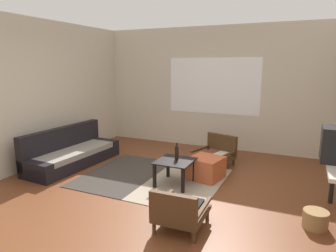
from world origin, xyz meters
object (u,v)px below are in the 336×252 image
coffee_table (175,165)px  armchair_striped_foreground (180,210)px  armchair_by_window (216,152)px  ottoman_orange (206,168)px  couch (71,154)px  glass_bottle (177,152)px  wicker_basket (315,219)px

coffee_table → armchair_striped_foreground: bearing=-64.5°
armchair_by_window → ottoman_orange: size_ratio=1.58×
couch → glass_bottle: bearing=-0.1°
couch → armchair_by_window: bearing=25.2°
armchair_by_window → coffee_table: bearing=-103.9°
couch → ottoman_orange: 2.57m
coffee_table → armchair_striped_foreground: size_ratio=0.90×
couch → armchair_striped_foreground: size_ratio=3.03×
couch → armchair_by_window: (2.49, 1.17, 0.02)m
armchair_by_window → wicker_basket: size_ratio=2.82×
coffee_table → armchair_striped_foreground: (0.57, -1.19, -0.09)m
armchair_by_window → armchair_striped_foreground: bearing=-84.0°
glass_bottle → wicker_basket: (2.00, -0.59, -0.41)m
coffee_table → armchair_striped_foreground: 1.33m
coffee_table → couch: bearing=177.6°
coffee_table → glass_bottle: (-0.01, 0.09, 0.19)m
coffee_table → wicker_basket: (2.00, -0.50, -0.22)m
ottoman_orange → glass_bottle: glass_bottle is taller
armchair_striped_foreground → glass_bottle: glass_bottle is taller
couch → glass_bottle: (2.17, -0.00, 0.29)m
couch → ottoman_orange: (2.54, 0.37, -0.03)m
coffee_table → glass_bottle: 0.21m
couch → glass_bottle: 2.19m
armchair_striped_foreground → ottoman_orange: bearing=97.1°
armchair_striped_foreground → wicker_basket: (1.43, 0.69, -0.13)m
couch → ottoman_orange: bearing=8.3°
coffee_table → armchair_striped_foreground: armchair_striped_foreground is taller
ottoman_orange → wicker_basket: size_ratio=1.78×
couch → armchair_by_window: 2.75m
armchair_by_window → ottoman_orange: armchair_by_window is taller
coffee_table → ottoman_orange: bearing=51.8°
coffee_table → armchair_by_window: bearing=76.1°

